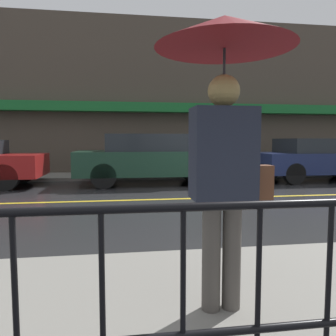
{
  "coord_description": "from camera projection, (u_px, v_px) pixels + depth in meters",
  "views": [
    {
      "loc": [
        -2.52,
        -7.31,
        1.35
      ],
      "look_at": [
        -1.78,
        -2.29,
        0.92
      ],
      "focal_mm": 35.0,
      "sensor_mm": 36.0,
      "label": 1
    }
  ],
  "objects": [
    {
      "name": "ground_plane",
      "position": [
        229.0,
        198.0,
        7.69
      ],
      "size": [
        80.0,
        80.0,
        0.0
      ],
      "primitive_type": "plane",
      "color": "#262628"
    },
    {
      "name": "car_navy",
      "position": [
        317.0,
        159.0,
        10.84
      ],
      "size": [
        4.17,
        1.79,
        1.4
      ],
      "color": "#19234C",
      "rests_on": "ground_plane"
    },
    {
      "name": "sidewalk_far",
      "position": [
        187.0,
        174.0,
        12.34
      ],
      "size": [
        28.0,
        1.95,
        0.11
      ],
      "color": "gray",
      "rests_on": "ground_plane"
    },
    {
      "name": "car_dark_green",
      "position": [
        150.0,
        158.0,
        10.02
      ],
      "size": [
        4.5,
        1.87,
        1.53
      ],
      "color": "#193828",
      "rests_on": "ground_plane"
    },
    {
      "name": "pedestrian",
      "position": [
        225.0,
        87.0,
        2.29
      ],
      "size": [
        0.98,
        0.98,
        2.1
      ],
      "rotation": [
        0.0,
        0.0,
        3.14
      ],
      "color": "#4C4742",
      "rests_on": "sidewalk_near"
    },
    {
      "name": "building_storefront",
      "position": [
        182.0,
        98.0,
        13.17
      ],
      "size": [
        28.0,
        0.85,
        6.14
      ],
      "color": "#4C4238",
      "rests_on": "ground_plane"
    },
    {
      "name": "lane_marking",
      "position": [
        229.0,
        197.0,
        7.69
      ],
      "size": [
        25.2,
        0.12,
        0.01
      ],
      "color": "gold",
      "rests_on": "ground_plane"
    }
  ]
}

